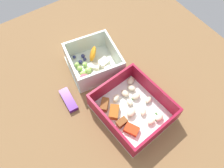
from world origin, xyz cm
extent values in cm
cube|color=brown|center=(0.00, 0.00, 1.00)|extent=(80.00, 80.00, 2.00)
cube|color=white|center=(-9.81, -0.78, 2.30)|extent=(18.84, 16.90, 0.60)
cube|color=maroon|center=(-18.19, -1.60, 5.04)|extent=(2.09, 15.26, 4.87)
cube|color=maroon|center=(-1.43, 0.05, 5.04)|extent=(2.09, 15.26, 4.87)
cube|color=maroon|center=(-10.53, 6.53, 5.04)|extent=(16.21, 2.18, 4.87)
cube|color=maroon|center=(-9.09, -8.08, 5.04)|extent=(16.21, 2.18, 4.87)
ellipsoid|color=beige|center=(-5.00, -1.95, 3.43)|extent=(2.68, 2.13, 1.19)
ellipsoid|color=beige|center=(-10.29, -0.38, 3.57)|extent=(2.71, 3.24, 1.39)
ellipsoid|color=beige|center=(-14.89, -2.68, 3.35)|extent=(1.51, 2.15, 1.07)
ellipsoid|color=beige|center=(-2.69, -5.49, 3.47)|extent=(2.67, 2.99, 1.24)
ellipsoid|color=beige|center=(-4.81, 0.78, 3.39)|extent=(2.50, 2.73, 1.12)
ellipsoid|color=beige|center=(-9.88, -5.77, 3.33)|extent=(2.06, 2.46, 1.05)
ellipsoid|color=beige|center=(-11.74, -2.65, 3.36)|extent=(2.64, 2.52, 1.08)
ellipsoid|color=beige|center=(-7.31, -3.81, 3.43)|extent=(1.73, 2.42, 1.18)
ellipsoid|color=beige|center=(-7.77, -1.46, 3.32)|extent=(2.21, 1.68, 1.03)
ellipsoid|color=beige|center=(-15.20, -4.94, 3.41)|extent=(1.80, 2.44, 1.16)
ellipsoid|color=beige|center=(-4.66, -4.28, 3.42)|extent=(2.84, 2.54, 1.17)
cube|color=#AD5B1E|center=(-7.78, 3.41, 3.39)|extent=(4.18, 4.08, 1.58)
cube|color=red|center=(-13.85, 2.48, 3.23)|extent=(4.06, 3.61, 1.27)
cube|color=brown|center=(-4.76, 4.30, 3.43)|extent=(3.72, 3.68, 1.66)
cube|color=brown|center=(-11.09, 3.41, 3.37)|extent=(1.83, 2.79, 1.53)
cube|color=#387A33|center=(-15.16, -4.17, 2.70)|extent=(0.60, 0.40, 0.20)
cube|color=#387A33|center=(-7.19, -3.63, 2.70)|extent=(0.60, 0.40, 0.20)
cube|color=#387A33|center=(-13.82, -5.31, 2.70)|extent=(0.60, 0.40, 0.20)
cube|color=#387A33|center=(-7.15, -2.87, 2.70)|extent=(0.60, 0.40, 0.20)
cube|color=#387A33|center=(-9.53, -0.49, 2.70)|extent=(0.60, 0.40, 0.20)
cube|color=#387A33|center=(-3.50, -4.34, 2.70)|extent=(0.60, 0.40, 0.20)
cube|color=silver|center=(7.77, -0.27, 2.30)|extent=(15.34, 15.23, 0.60)
cube|color=silver|center=(1.48, 0.78, 5.38)|extent=(2.76, 13.14, 5.57)
cube|color=silver|center=(14.05, -1.32, 5.38)|extent=(2.76, 13.14, 5.57)
cube|color=silver|center=(8.80, 5.95, 5.38)|extent=(12.08, 2.59, 5.57)
cube|color=silver|center=(6.73, -6.49, 5.38)|extent=(12.08, 2.59, 5.57)
ellipsoid|color=orange|center=(9.84, -1.26, 5.01)|extent=(5.23, 4.87, 4.62)
cube|color=#F4EACC|center=(6.38, -2.66, 3.52)|extent=(2.95, 3.52, 1.84)
cube|color=#F4EACC|center=(3.80, 1.56, 3.35)|extent=(3.04, 2.73, 1.50)
cube|color=#F4EACC|center=(3.63, -2.40, 3.33)|extent=(2.55, 1.99, 1.45)
cube|color=#F4EACC|center=(6.74, 0.12, 3.34)|extent=(3.06, 3.07, 1.49)
sphere|color=#9ECC60|center=(8.54, 3.92, 3.40)|extent=(1.61, 1.61, 1.61)
sphere|color=#9ECC60|center=(6.48, 4.05, 3.47)|extent=(1.74, 1.74, 1.74)
sphere|color=#9ECC60|center=(9.00, 2.04, 3.31)|extent=(1.42, 1.42, 1.42)
sphere|color=#9ECC60|center=(10.14, 3.94, 3.35)|extent=(1.50, 1.50, 1.50)
sphere|color=#9ECC60|center=(6.54, 2.30, 3.52)|extent=(1.85, 1.85, 1.85)
cone|color=red|center=(4.50, 4.75, 3.60)|extent=(2.49, 2.49, 1.99)
sphere|color=navy|center=(10.87, 1.01, 3.09)|extent=(0.98, 0.98, 0.98)
sphere|color=navy|center=(10.64, 2.53, 3.17)|extent=(1.13, 1.13, 1.13)
sphere|color=navy|center=(12.15, 0.85, 3.17)|extent=(1.15, 1.15, 1.15)
sphere|color=navy|center=(13.32, 3.10, 3.08)|extent=(0.95, 0.95, 0.95)
cube|color=#51197A|center=(2.00, 11.13, 2.60)|extent=(7.12, 2.79, 1.20)
camera|label=1|loc=(-26.70, 16.74, 54.05)|focal=35.67mm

